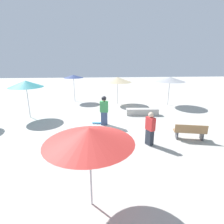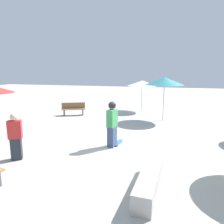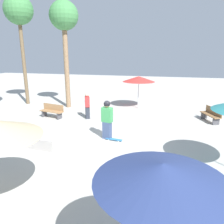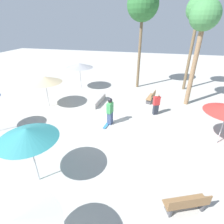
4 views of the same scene
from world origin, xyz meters
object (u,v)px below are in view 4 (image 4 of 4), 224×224
object	(u,v)px
palm_tree_center_right	(204,20)
palm_tree_right	(199,11)
palm_tree_far_back	(143,6)
bystander_watching	(156,104)
bench_near	(186,204)
skater_main	(110,110)
shade_umbrella_tan	(45,79)
skateboard	(106,125)
concrete_ledge	(98,101)
shade_umbrella_teal	(27,134)
shade_umbrella_grey	(79,65)
bench_far	(151,97)

from	to	relation	value
palm_tree_center_right	palm_tree_right	size ratio (longest dim) A/B	0.93
palm_tree_far_back	bystander_watching	world-z (taller)	palm_tree_far_back
bench_near	palm_tree_right	distance (m)	15.10
skater_main	palm_tree_center_right	xyz separation A→B (m)	(4.58, -5.40, 5.21)
shade_umbrella_tan	palm_tree_center_right	distance (m)	11.97
shade_umbrella_tan	palm_tree_far_back	xyz separation A→B (m)	(6.41, -6.41, 5.07)
palm_tree_far_back	skateboard	bearing A→B (deg)	172.22
bench_near	palm_tree_right	bearing A→B (deg)	60.94
concrete_ledge	shade_umbrella_teal	world-z (taller)	shade_umbrella_teal
concrete_ledge	palm_tree_far_back	size ratio (longest dim) A/B	0.27
shade_umbrella_tan	shade_umbrella_teal	world-z (taller)	shade_umbrella_teal
shade_umbrella_grey	palm_tree_far_back	bearing A→B (deg)	-71.18
shade_umbrella_teal	palm_tree_right	distance (m)	16.10
skater_main	palm_tree_right	world-z (taller)	palm_tree_right
palm_tree_right	shade_umbrella_tan	bearing A→B (deg)	121.63
shade_umbrella_teal	skateboard	bearing A→B (deg)	-19.21
bench_far	bystander_watching	world-z (taller)	bystander_watching
shade_umbrella_tan	skater_main	bearing A→B (deg)	-104.99
palm_tree_center_right	bench_far	bearing A→B (deg)	94.63
palm_tree_right	bystander_watching	size ratio (longest dim) A/B	4.89
concrete_ledge	shade_umbrella_tan	size ratio (longest dim) A/B	0.93
shade_umbrella_grey	shade_umbrella_teal	world-z (taller)	shade_umbrella_teal
concrete_ledge	bench_far	world-z (taller)	bench_far
shade_umbrella_tan	palm_tree_center_right	xyz separation A→B (m)	(3.12, -10.85, 3.97)
shade_umbrella_teal	palm_tree_far_back	size ratio (longest dim) A/B	0.30
palm_tree_far_back	bystander_watching	bearing A→B (deg)	-161.19
concrete_ledge	skateboard	bearing A→B (deg)	-154.12
bench_near	shade_umbrella_teal	size ratio (longest dim) A/B	0.62
shade_umbrella_teal	palm_tree_center_right	distance (m)	12.82
skater_main	bench_far	xyz separation A→B (m)	(4.34, -2.53, -0.58)
bench_far	shade_umbrella_grey	distance (m)	7.51
skater_main	shade_umbrella_grey	size ratio (longest dim) A/B	0.72
bench_far	palm_tree_far_back	xyz separation A→B (m)	(3.53, 1.57, 6.88)
shade_umbrella_grey	palm_tree_right	bearing A→B (deg)	-77.36
shade_umbrella_grey	concrete_ledge	bearing A→B (deg)	-137.99
bench_near	palm_tree_far_back	world-z (taller)	palm_tree_far_back
concrete_ledge	palm_tree_far_back	bearing A→B (deg)	-28.91
shade_umbrella_teal	shade_umbrella_grey	bearing A→B (deg)	13.33
concrete_ledge	bench_far	bearing A→B (deg)	-71.73
concrete_ledge	shade_umbrella_teal	distance (m)	8.48
skateboard	skater_main	bearing A→B (deg)	163.14
concrete_ledge	shade_umbrella_grey	xyz separation A→B (m)	(3.07, 2.77, 2.10)
skateboard	bench_far	xyz separation A→B (m)	(4.73, -2.70, 0.37)
bench_near	shade_umbrella_tan	xyz separation A→B (m)	(6.77, 9.58, 1.82)
skateboard	bench_far	world-z (taller)	bench_far
bench_near	bystander_watching	xyz separation A→B (m)	(7.40, 1.20, 0.40)
bystander_watching	palm_tree_center_right	bearing A→B (deg)	19.07
skater_main	concrete_ledge	world-z (taller)	skater_main
shade_umbrella_tan	palm_tree_far_back	size ratio (longest dim) A/B	0.29
shade_umbrella_tan	palm_tree_far_back	distance (m)	10.39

